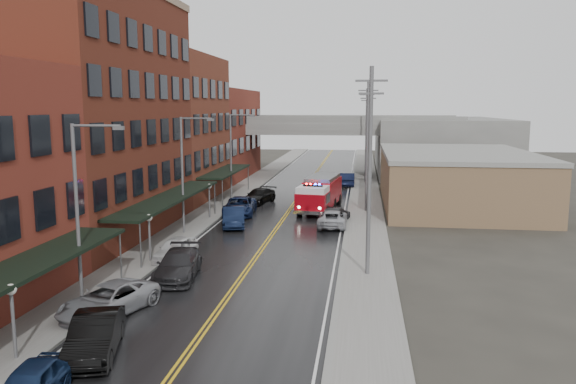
{
  "coord_description": "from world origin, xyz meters",
  "views": [
    {
      "loc": [
        6.78,
        -16.96,
        9.81
      ],
      "look_at": [
        0.93,
        27.02,
        3.0
      ],
      "focal_mm": 35.0,
      "sensor_mm": 36.0,
      "label": 1
    }
  ],
  "objects": [
    {
      "name": "parked_car_left_2",
      "position": [
        -5.0,
        7.16,
        0.73
      ],
      "size": [
        3.97,
        5.75,
        1.46
      ],
      "primitive_type": "imported",
      "rotation": [
        0.0,
        0.0,
        -0.32
      ],
      "color": "gray",
      "rests_on": "ground"
    },
    {
      "name": "parked_car_right_3",
      "position": [
        5.0,
        52.2,
        0.83
      ],
      "size": [
        1.76,
        5.04,
        1.66
      ],
      "primitive_type": "imported",
      "rotation": [
        0.0,
        0.0,
        3.14
      ],
      "color": "black",
      "rests_on": "ground"
    },
    {
      "name": "street_lamp_2",
      "position": [
        -6.55,
        40.0,
        5.19
      ],
      "size": [
        2.64,
        0.22,
        9.0
      ],
      "color": "#59595B",
      "rests_on": "ground"
    },
    {
      "name": "utility_pole_0",
      "position": [
        7.2,
        15.0,
        6.31
      ],
      "size": [
        1.8,
        0.24,
        12.0
      ],
      "color": "#59595B",
      "rests_on": "ground"
    },
    {
      "name": "parked_car_right_1",
      "position": [
        4.55,
        29.8,
        0.7
      ],
      "size": [
        2.78,
        5.08,
        1.4
      ],
      "primitive_type": "imported",
      "rotation": [
        0.0,
        0.0,
        2.96
      ],
      "color": "#2A2A2D",
      "rests_on": "ground"
    },
    {
      "name": "brick_building_c",
      "position": [
        -13.3,
        40.5,
        7.5
      ],
      "size": [
        9.0,
        15.0,
        15.0
      ],
      "primitive_type": "cube",
      "color": "brown",
      "rests_on": "ground"
    },
    {
      "name": "road",
      "position": [
        0.0,
        30.0,
        0.01
      ],
      "size": [
        11.0,
        160.0,
        0.02
      ],
      "primitive_type": "cube",
      "color": "black",
      "rests_on": "ground"
    },
    {
      "name": "parked_car_right_2",
      "position": [
        3.6,
        45.76,
        0.82
      ],
      "size": [
        2.25,
        4.92,
        1.64
      ],
      "primitive_type": "imported",
      "rotation": [
        0.0,
        0.0,
        3.21
      ],
      "color": "#BDBDBD",
      "rests_on": "ground"
    },
    {
      "name": "curb_right",
      "position": [
        5.65,
        30.0,
        0.07
      ],
      "size": [
        0.3,
        160.0,
        0.15
      ],
      "primitive_type": "cube",
      "color": "gray",
      "rests_on": "ground"
    },
    {
      "name": "curb_left",
      "position": [
        -5.65,
        30.0,
        0.07
      ],
      "size": [
        0.3,
        160.0,
        0.15
      ],
      "primitive_type": "cube",
      "color": "gray",
      "rests_on": "ground"
    },
    {
      "name": "street_lamp_0",
      "position": [
        -6.55,
        8.0,
        5.19
      ],
      "size": [
        2.64,
        0.22,
        9.0
      ],
      "color": "#59595B",
      "rests_on": "ground"
    },
    {
      "name": "street_lamp_1",
      "position": [
        -6.55,
        24.0,
        5.19
      ],
      "size": [
        2.64,
        0.22,
        9.0
      ],
      "color": "#59595B",
      "rests_on": "ground"
    },
    {
      "name": "sidewalk_right",
      "position": [
        7.3,
        30.0,
        0.07
      ],
      "size": [
        3.0,
        160.0,
        0.15
      ],
      "primitive_type": "cube",
      "color": "slate",
      "rests_on": "ground"
    },
    {
      "name": "utility_pole_1",
      "position": [
        7.2,
        35.0,
        6.31
      ],
      "size": [
        1.8,
        0.24,
        12.0
      ],
      "color": "#59595B",
      "rests_on": "ground"
    },
    {
      "name": "fire_truck",
      "position": [
        2.84,
        35.27,
        1.71
      ],
      "size": [
        4.36,
        8.93,
        3.15
      ],
      "rotation": [
        0.0,
        0.0,
        -0.13
      ],
      "color": "maroon",
      "rests_on": "ground"
    },
    {
      "name": "globe_lamp_0",
      "position": [
        -6.4,
        2.0,
        2.31
      ],
      "size": [
        0.44,
        0.44,
        3.12
      ],
      "color": "#59595B",
      "rests_on": "ground"
    },
    {
      "name": "parked_car_left_6",
      "position": [
        -4.2,
        32.16,
        0.8
      ],
      "size": [
        3.2,
        6.01,
        1.61
      ],
      "primitive_type": "imported",
      "rotation": [
        0.0,
        0.0,
        0.1
      ],
      "color": "#121E43",
      "rests_on": "ground"
    },
    {
      "name": "sidewalk_left",
      "position": [
        -7.3,
        30.0,
        0.07
      ],
      "size": [
        3.0,
        160.0,
        0.15
      ],
      "primitive_type": "cube",
      "color": "slate",
      "rests_on": "ground"
    },
    {
      "name": "parked_car_left_7",
      "position": [
        -3.6,
        38.45,
        0.74
      ],
      "size": [
        3.34,
        5.49,
        1.49
      ],
      "primitive_type": "imported",
      "rotation": [
        0.0,
        0.0,
        -0.26
      ],
      "color": "black",
      "rests_on": "ground"
    },
    {
      "name": "globe_lamp_1",
      "position": [
        -6.4,
        16.0,
        2.31
      ],
      "size": [
        0.44,
        0.44,
        3.12
      ],
      "color": "#59595B",
      "rests_on": "ground"
    },
    {
      "name": "utility_pole_2",
      "position": [
        7.2,
        55.0,
        6.31
      ],
      "size": [
        1.8,
        0.24,
        12.0
      ],
      "color": "#59595B",
      "rests_on": "ground"
    },
    {
      "name": "right_far_block",
      "position": [
        18.0,
        70.0,
        4.0
      ],
      "size": [
        18.0,
        30.0,
        8.0
      ],
      "primitive_type": "cube",
      "color": "slate",
      "rests_on": "ground"
    },
    {
      "name": "parked_car_left_3",
      "position": [
        -3.6,
        13.12,
        0.79
      ],
      "size": [
        2.91,
        5.66,
        1.57
      ],
      "primitive_type": "imported",
      "rotation": [
        0.0,
        0.0,
        0.14
      ],
      "color": "black",
      "rests_on": "ground"
    },
    {
      "name": "overpass",
      "position": [
        0.0,
        62.0,
        5.99
      ],
      "size": [
        40.0,
        10.0,
        7.5
      ],
      "color": "slate",
      "rests_on": "ground"
    },
    {
      "name": "globe_lamp_2",
      "position": [
        -6.4,
        30.0,
        2.31
      ],
      "size": [
        0.44,
        0.44,
        3.12
      ],
      "color": "#59595B",
      "rests_on": "ground"
    },
    {
      "name": "awning_0",
      "position": [
        -7.49,
        4.0,
        2.99
      ],
      "size": [
        2.6,
        16.0,
        3.09
      ],
      "color": "black",
      "rests_on": "ground"
    },
    {
      "name": "brick_building_far",
      "position": [
        -13.3,
        58.0,
        6.0
      ],
      "size": [
        9.0,
        20.0,
        12.0
      ],
      "primitive_type": "cube",
      "color": "maroon",
      "rests_on": "ground"
    },
    {
      "name": "parked_car_right_0",
      "position": [
        4.45,
        28.2,
        0.7
      ],
      "size": [
        2.35,
        5.02,
        1.39
      ],
      "primitive_type": "imported",
      "rotation": [
        0.0,
        0.0,
        3.15
      ],
      "color": "#A7A9AF",
      "rests_on": "ground"
    },
    {
      "name": "awning_1",
      "position": [
        -7.49,
        23.0,
        2.99
      ],
      "size": [
        2.6,
        18.0,
        3.09
      ],
      "color": "black",
      "rests_on": "ground"
    },
    {
      "name": "awning_2",
      "position": [
        -7.49,
        40.5,
        2.99
      ],
      "size": [
        2.6,
        13.0,
        3.09
      ],
      "color": "black",
      "rests_on": "ground"
    },
    {
      "name": "parked_car_left_1",
      "position": [
        -3.6,
        2.95,
        0.81
      ],
      "size": [
        2.98,
        5.17,
        1.61
      ],
      "primitive_type": "imported",
      "rotation": [
        0.0,
        0.0,
        0.28
      ],
      "color": "black",
      "rests_on": "ground"
    },
    {
      "name": "brick_building_b",
      "position": [
        -13.3,
        23.0,
        9.0
      ],
      "size": [
        9.0,
        20.0,
        18.0
      ],
      "primitive_type": "cube",
      "color": "#5D2418",
      "rests_on": "ground"
    },
    {
      "name": "parked_car_left_4",
      "position": [
        -5.0,
        16.8,
        0.73
      ],
      "size": [
        2.13,
        4.43,
        1.46
      ],
      "primitive_type": "imported",
      "rotation": [
        0.0,
        0.0,
        -0.1
      ],
      "color": "white",
      "rests_on": "ground"
    },
    {
      "name": "parked_car_left_5",
      "position": [
        -3.6,
        27.2,
        0.81
      ],
      "size": [
        2.78,
        5.19,
        1.63
      ],
      "primitive_type": "imported",
      "rotation": [
        0.0,
        0.0,
        0.23
      ],
      "color": "black",
      "rests_on": "ground"
    },
    {
      "name": "tan_building",
      "position": [
        16.0,
        40.0,
        2.5
      ],
      "size": [
        14.0,
        22.0,
        5.0
      ],
      "primitive_type": "cube",
      "color": "brown",
      "rests_on": "ground"
    }
  ]
}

